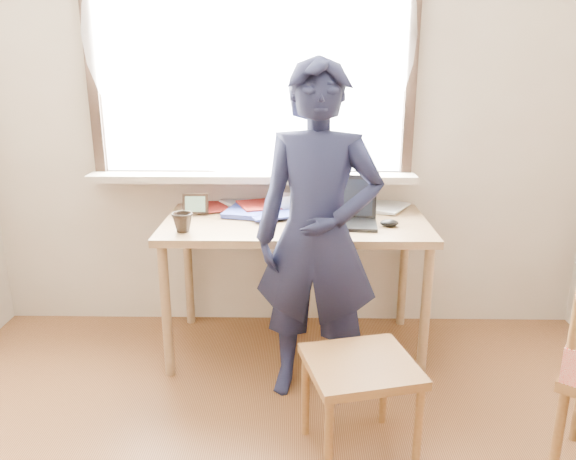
{
  "coord_description": "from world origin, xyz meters",
  "views": [
    {
      "loc": [
        0.06,
        -1.24,
        1.58
      ],
      "look_at": [
        0.02,
        0.95,
        0.91
      ],
      "focal_mm": 35.0,
      "sensor_mm": 36.0,
      "label": 1
    }
  ],
  "objects_px": {
    "mug_dark": "(183,222)",
    "laptop": "(343,212)",
    "person": "(318,237)",
    "mug_white": "(283,203)",
    "work_chair": "(360,376)",
    "desk": "(296,234)"
  },
  "relations": [
    {
      "from": "desk",
      "to": "work_chair",
      "type": "xyz_separation_m",
      "value": [
        0.26,
        -0.89,
        -0.31
      ]
    },
    {
      "from": "mug_white",
      "to": "work_chair",
      "type": "relative_size",
      "value": 0.25
    },
    {
      "from": "mug_dark",
      "to": "laptop",
      "type": "bearing_deg",
      "value": 12.31
    },
    {
      "from": "desk",
      "to": "mug_white",
      "type": "bearing_deg",
      "value": 111.22
    },
    {
      "from": "laptop",
      "to": "mug_white",
      "type": "xyz_separation_m",
      "value": [
        -0.32,
        0.21,
        -0.01
      ]
    },
    {
      "from": "desk",
      "to": "laptop",
      "type": "height_order",
      "value": "laptop"
    },
    {
      "from": "mug_dark",
      "to": "person",
      "type": "bearing_deg",
      "value": -17.99
    },
    {
      "from": "mug_dark",
      "to": "desk",
      "type": "bearing_deg",
      "value": 20.29
    },
    {
      "from": "mug_white",
      "to": "mug_dark",
      "type": "distance_m",
      "value": 0.63
    },
    {
      "from": "laptop",
      "to": "mug_dark",
      "type": "relative_size",
      "value": 3.52
    },
    {
      "from": "mug_white",
      "to": "person",
      "type": "height_order",
      "value": "person"
    },
    {
      "from": "desk",
      "to": "mug_white",
      "type": "height_order",
      "value": "mug_white"
    },
    {
      "from": "desk",
      "to": "person",
      "type": "relative_size",
      "value": 0.88
    },
    {
      "from": "person",
      "to": "laptop",
      "type": "bearing_deg",
      "value": 78.85
    },
    {
      "from": "work_chair",
      "to": "laptop",
      "type": "bearing_deg",
      "value": 90.86
    },
    {
      "from": "desk",
      "to": "mug_white",
      "type": "xyz_separation_m",
      "value": [
        -0.07,
        0.18,
        0.13
      ]
    },
    {
      "from": "mug_white",
      "to": "work_chair",
      "type": "bearing_deg",
      "value": -72.72
    },
    {
      "from": "laptop",
      "to": "person",
      "type": "height_order",
      "value": "person"
    },
    {
      "from": "person",
      "to": "desk",
      "type": "bearing_deg",
      "value": 113.11
    },
    {
      "from": "desk",
      "to": "mug_dark",
      "type": "distance_m",
      "value": 0.61
    },
    {
      "from": "laptop",
      "to": "work_chair",
      "type": "height_order",
      "value": "laptop"
    },
    {
      "from": "mug_dark",
      "to": "work_chair",
      "type": "relative_size",
      "value": 0.21
    }
  ]
}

